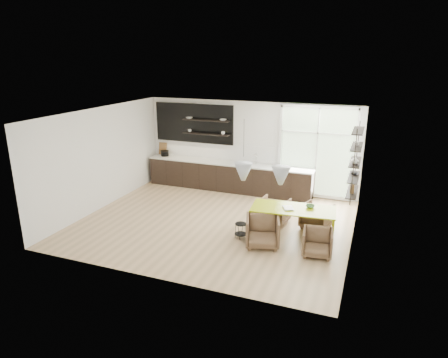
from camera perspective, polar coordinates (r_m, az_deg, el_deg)
room at (r=11.04m, az=3.56°, el=2.45°), size 7.02×6.01×2.91m
kitchen_run at (r=13.13m, az=0.28°, el=0.99°), size 5.54×0.69×2.75m
right_shelving at (r=10.60m, az=18.18°, el=2.04°), size 0.26×1.22×1.90m
dining_table at (r=9.85m, az=9.87°, el=-4.41°), size 2.09×1.10×0.73m
armchair_back_left at (r=10.64m, az=7.11°, el=-4.60°), size 0.81×0.83×0.68m
armchair_back_right at (r=10.57m, az=13.11°, el=-5.19°), size 0.86×0.88×0.65m
armchair_front_left at (r=9.41m, az=5.52°, el=-7.46°), size 0.96×0.97×0.72m
armchair_front_right at (r=9.21m, az=13.20°, el=-8.83°), size 0.72×0.74×0.60m
wire_stool at (r=9.79m, az=2.40°, el=-7.10°), size 0.30×0.30×0.38m
table_book at (r=9.76m, az=8.49°, el=-4.14°), size 0.34×0.38×0.03m
table_bowl at (r=9.94m, az=12.22°, el=-3.83°), size 0.23×0.23×0.07m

